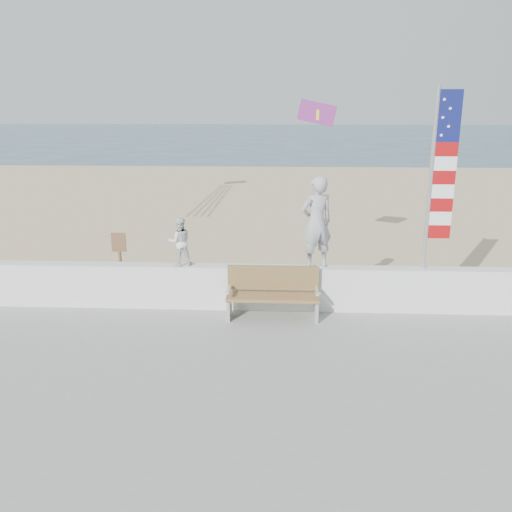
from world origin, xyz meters
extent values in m
plane|color=#2F4B5F|center=(0.00, 0.00, 0.00)|extent=(220.00, 220.00, 0.00)
cube|color=tan|center=(0.00, 9.00, 0.04)|extent=(90.00, 40.00, 0.08)
cube|color=silver|center=(0.00, 2.00, 0.63)|extent=(30.00, 0.35, 0.90)
imported|color=#9F9EA4|center=(1.38, 2.00, 2.00)|extent=(0.79, 0.67, 1.83)
imported|color=silver|center=(-1.35, 2.00, 1.57)|extent=(0.57, 0.50, 0.99)
cube|color=olive|center=(0.54, 1.45, 0.62)|extent=(1.80, 0.50, 0.06)
cube|color=brown|center=(0.54, 1.72, 0.93)|extent=(1.80, 0.05, 0.50)
cube|color=silver|center=(-0.31, 1.45, 0.38)|extent=(0.06, 0.50, 0.40)
cube|color=silver|center=(-0.31, 1.40, 0.78)|extent=(0.06, 0.45, 0.05)
cube|color=silver|center=(1.39, 1.45, 0.38)|extent=(0.06, 0.50, 0.40)
cube|color=white|center=(1.39, 1.40, 0.78)|extent=(0.06, 0.45, 0.05)
cylinder|color=silver|center=(3.53, 2.00, 2.83)|extent=(0.08, 0.08, 3.50)
cube|color=#0F1451|center=(3.77, 2.00, 4.03)|extent=(0.44, 0.02, 0.95)
cube|color=#9E0A0C|center=(3.77, 2.00, 1.84)|extent=(0.44, 0.02, 0.26)
cube|color=white|center=(3.77, 2.00, 2.10)|extent=(0.44, 0.02, 0.26)
cube|color=#9E0A0C|center=(3.77, 2.00, 2.37)|extent=(0.44, 0.02, 0.26)
cube|color=white|center=(3.77, 2.00, 2.63)|extent=(0.44, 0.02, 0.26)
cube|color=#9E0A0C|center=(3.77, 2.00, 2.89)|extent=(0.44, 0.02, 0.26)
cube|color=white|center=(3.77, 2.00, 3.16)|extent=(0.44, 0.02, 0.26)
cube|color=#9E0A0C|center=(3.77, 2.00, 3.42)|extent=(0.44, 0.02, 0.26)
sphere|color=white|center=(3.65, 1.98, 3.68)|extent=(0.06, 0.06, 0.06)
sphere|color=white|center=(3.77, 1.98, 3.84)|extent=(0.06, 0.06, 0.06)
sphere|color=white|center=(3.65, 1.98, 4.00)|extent=(0.06, 0.06, 0.06)
sphere|color=white|center=(3.77, 1.98, 4.16)|extent=(0.06, 0.06, 0.06)
sphere|color=white|center=(3.65, 1.98, 4.32)|extent=(0.06, 0.06, 0.06)
cube|color=red|center=(1.55, 5.66, 4.03)|extent=(1.02, 0.35, 0.69)
cube|color=yellow|center=(1.70, 5.66, 3.98)|extent=(0.35, 0.26, 0.25)
cylinder|color=brown|center=(-2.86, 2.85, 0.68)|extent=(0.07, 0.07, 1.20)
cube|color=brown|center=(-2.86, 2.83, 1.33)|extent=(0.32, 0.03, 0.42)
camera|label=1|loc=(0.70, -8.47, 4.25)|focal=38.00mm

